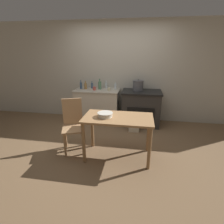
% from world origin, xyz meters
% --- Properties ---
extents(ground_plane, '(14.00, 14.00, 0.00)m').
position_xyz_m(ground_plane, '(0.00, 0.00, 0.00)').
color(ground_plane, brown).
extents(wall_back, '(8.00, 0.07, 2.55)m').
position_xyz_m(wall_back, '(0.00, 1.58, 1.27)').
color(wall_back, '#B2AD9E').
rests_on(wall_back, ground_plane).
extents(counter_cabinet, '(1.15, 0.63, 0.86)m').
position_xyz_m(counter_cabinet, '(-0.52, 1.25, 0.43)').
color(counter_cabinet, beige).
rests_on(counter_cabinet, ground_plane).
extents(stove, '(0.97, 0.67, 0.87)m').
position_xyz_m(stove, '(0.62, 1.23, 0.44)').
color(stove, '#2D2B28').
rests_on(stove, ground_plane).
extents(work_table, '(1.17, 0.64, 0.77)m').
position_xyz_m(work_table, '(0.24, -0.35, 0.65)').
color(work_table, '#997047').
rests_on(work_table, ground_plane).
extents(chair, '(0.52, 0.52, 0.99)m').
position_xyz_m(chair, '(-0.63, -0.22, 0.52)').
color(chair, '#A87F56').
rests_on(chair, ground_plane).
extents(flour_sack, '(0.24, 0.17, 0.40)m').
position_xyz_m(flour_sack, '(0.48, 0.76, 0.20)').
color(flour_sack, beige).
rests_on(flour_sack, ground_plane).
extents(stock_pot, '(0.27, 0.27, 0.27)m').
position_xyz_m(stock_pot, '(0.52, 1.29, 1.00)').
color(stock_pot, '#4C4C51').
rests_on(stock_pot, stove).
extents(mixing_bowl_large, '(0.26, 0.26, 0.07)m').
position_xyz_m(mixing_bowl_large, '(0.02, -0.38, 0.81)').
color(mixing_bowl_large, silver).
rests_on(mixing_bowl_large, work_table).
extents(bottle_far_left, '(0.07, 0.07, 0.21)m').
position_xyz_m(bottle_far_left, '(-0.85, 1.30, 0.94)').
color(bottle_far_left, olive).
rests_on(bottle_far_left, counter_cabinet).
extents(bottle_left, '(0.06, 0.06, 0.21)m').
position_xyz_m(bottle_left, '(-0.33, 1.48, 0.94)').
color(bottle_left, silver).
rests_on(bottle_left, counter_cabinet).
extents(bottle_mid_left, '(0.07, 0.07, 0.18)m').
position_xyz_m(bottle_mid_left, '(-0.07, 1.40, 0.93)').
color(bottle_mid_left, silver).
rests_on(bottle_mid_left, counter_cabinet).
extents(bottle_center_left, '(0.06, 0.06, 0.18)m').
position_xyz_m(bottle_center_left, '(-0.71, 1.43, 0.93)').
color(bottle_center_left, '#3D5675').
rests_on(bottle_center_left, counter_cabinet).
extents(bottle_center, '(0.08, 0.08, 0.27)m').
position_xyz_m(bottle_center, '(-0.47, 1.33, 0.97)').
color(bottle_center, '#517F5B').
rests_on(bottle_center, counter_cabinet).
extents(bottle_center_right, '(0.06, 0.06, 0.22)m').
position_xyz_m(bottle_center_right, '(-0.98, 1.32, 0.95)').
color(bottle_center_right, '#3D5675').
rests_on(bottle_center_right, counter_cabinet).
extents(cup_mid_right, '(0.08, 0.08, 0.09)m').
position_xyz_m(cup_mid_right, '(-0.58, 1.18, 0.91)').
color(cup_mid_right, '#B74C42').
rests_on(cup_mid_right, counter_cabinet).
extents(cup_right, '(0.07, 0.07, 0.08)m').
position_xyz_m(cup_right, '(-0.20, 1.17, 0.90)').
color(cup_right, beige).
rests_on(cup_right, counter_cabinet).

